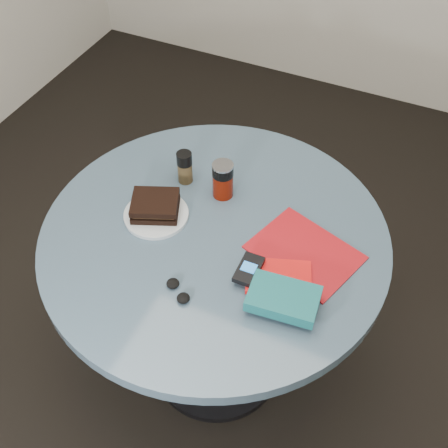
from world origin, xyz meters
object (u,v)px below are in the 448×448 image
at_px(novel, 283,298).
at_px(headphones, 178,291).
at_px(mp3_player, 249,269).
at_px(table, 215,268).
at_px(red_book, 279,277).
at_px(plate, 156,215).
at_px(magazine, 305,252).
at_px(sandwich, 155,206).
at_px(soda_can, 223,180).
at_px(pepper_grinder, 185,167).

bearing_deg(novel, headphones, -170.38).
bearing_deg(headphones, novel, 15.71).
relative_size(mp3_player, headphones, 1.08).
relative_size(table, red_book, 5.85).
bearing_deg(plate, novel, -17.62).
relative_size(red_book, novel, 0.97).
distance_m(plate, mp3_player, 0.34).
bearing_deg(headphones, magazine, 46.35).
relative_size(table, plate, 5.27).
bearing_deg(sandwich, headphones, -49.36).
relative_size(magazine, novel, 1.59).
relative_size(red_book, mp3_player, 1.69).
xyz_separation_m(soda_can, pepper_grinder, (-0.13, 0.01, -0.00)).
bearing_deg(plate, mp3_player, -14.82).
height_order(novel, mp3_player, novel).
xyz_separation_m(pepper_grinder, red_book, (0.40, -0.24, -0.04)).
distance_m(magazine, headphones, 0.37).
relative_size(magazine, headphones, 2.98).
height_order(table, mp3_player, mp3_player).
relative_size(magazine, mp3_player, 2.77).
relative_size(plate, sandwich, 1.14).
bearing_deg(pepper_grinder, headphones, -65.15).
relative_size(sandwich, pepper_grinder, 1.54).
xyz_separation_m(pepper_grinder, mp3_player, (0.32, -0.26, -0.03)).
height_order(sandwich, headphones, sandwich).
bearing_deg(headphones, plate, 130.90).
distance_m(plate, headphones, 0.29).
height_order(plate, sandwich, sandwich).
relative_size(soda_can, mp3_player, 1.18).
bearing_deg(table, magazine, 8.12).
distance_m(table, novel, 0.37).
relative_size(soda_can, red_book, 0.70).
distance_m(sandwich, pepper_grinder, 0.17).
bearing_deg(magazine, headphones, -115.12).
height_order(plate, pepper_grinder, pepper_grinder).
distance_m(red_book, novel, 0.09).
relative_size(plate, pepper_grinder, 1.75).
bearing_deg(mp3_player, table, 145.80).
relative_size(sandwich, novel, 0.95).
relative_size(sandwich, red_book, 0.98).
bearing_deg(sandwich, red_book, -10.24).
bearing_deg(pepper_grinder, sandwich, -93.98).
bearing_deg(red_book, pepper_grinder, 129.20).
distance_m(magazine, novel, 0.20).
bearing_deg(soda_can, table, -73.82).
bearing_deg(red_book, table, 140.39).
bearing_deg(mp3_player, soda_can, 127.33).
bearing_deg(red_book, headphones, -166.08).
bearing_deg(table, headphones, -88.84).
bearing_deg(soda_can, plate, -129.93).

